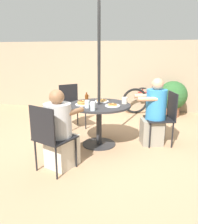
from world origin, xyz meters
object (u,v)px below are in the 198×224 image
object	(u,v)px
pancake_plate_a	(102,101)
drinking_glass_a	(87,104)
patio_chair_east	(71,103)
pancake_plate_b	(112,105)
diner_north	(154,115)
syrup_bottle	(87,97)
potted_shrub	(173,97)
patio_chair_south	(50,135)
bicycle	(149,101)
drinking_glass_b	(93,106)
coffee_cup	(125,100)
patio_table	(99,112)
pancake_plate_c	(83,103)
patio_chair_north	(164,115)
diner_south	(60,133)

from	to	relation	value
pancake_plate_a	drinking_glass_a	world-z (taller)	drinking_glass_a
patio_chair_east	pancake_plate_b	distance (m)	1.37
patio_chair_east	pancake_plate_b	world-z (taller)	patio_chair_east
drinking_glass_a	pancake_plate_b	bearing A→B (deg)	27.18
diner_north	syrup_bottle	bearing A→B (deg)	70.07
patio_chair_east	potted_shrub	world-z (taller)	patio_chair_east
patio_chair_south	bicycle	distance (m)	3.58
diner_north	drinking_glass_b	bearing A→B (deg)	111.77
diner_north	pancake_plate_a	world-z (taller)	diner_north
patio_chair_east	bicycle	distance (m)	2.22
pancake_plate_a	bicycle	bearing A→B (deg)	66.71
pancake_plate_b	coffee_cup	distance (m)	0.29
patio_table	potted_shrub	world-z (taller)	potted_shrub
patio_chair_south	syrup_bottle	distance (m)	1.41
pancake_plate_b	pancake_plate_c	world-z (taller)	pancake_plate_c
pancake_plate_a	coffee_cup	world-z (taller)	coffee_cup
patio_table	patio_chair_south	world-z (taller)	patio_chair_south
patio_chair_north	diner_north	bearing A→B (deg)	90.00
diner_south	syrup_bottle	world-z (taller)	diner_south
patio_chair_north	diner_south	world-z (taller)	diner_south
potted_shrub	patio_chair_north	bearing A→B (deg)	-101.12
pancake_plate_a	coffee_cup	size ratio (longest dim) A/B	2.33
patio_chair_south	pancake_plate_c	distance (m)	0.98
drinking_glass_a	potted_shrub	world-z (taller)	potted_shrub
pancake_plate_a	drinking_glass_b	bearing A→B (deg)	-91.36
patio_chair_north	drinking_glass_b	distance (m)	1.32
patio_table	patio_chair_east	size ratio (longest dim) A/B	1.16
diner_north	patio_chair_east	bearing A→B (deg)	56.92
pancake_plate_a	coffee_cup	distance (m)	0.41
diner_south	pancake_plate_a	size ratio (longest dim) A/B	4.50
pancake_plate_a	pancake_plate_c	size ratio (longest dim) A/B	1.00
patio_chair_south	pancake_plate_a	distance (m)	1.34
bicycle	pancake_plate_a	bearing A→B (deg)	-122.21
syrup_bottle	drinking_glass_a	world-z (taller)	syrup_bottle
pancake_plate_c	bicycle	xyz separation A→B (m)	(1.16, 2.38, -0.40)
pancake_plate_a	drinking_glass_a	size ratio (longest dim) A/B	2.02
diner_north	syrup_bottle	world-z (taller)	diner_north
patio_chair_east	patio_table	bearing A→B (deg)	90.00
pancake_plate_c	potted_shrub	size ratio (longest dim) A/B	0.27
patio_chair_north	pancake_plate_a	xyz separation A→B (m)	(-1.08, -0.03, 0.21)
patio_chair_south	drinking_glass_b	distance (m)	0.78
diner_north	pancake_plate_b	distance (m)	0.77
coffee_cup	patio_chair_north	bearing A→B (deg)	9.57
diner_south	pancake_plate_b	size ratio (longest dim) A/B	4.50
coffee_cup	syrup_bottle	bearing A→B (deg)	162.98
diner_south	pancake_plate_c	world-z (taller)	diner_south
patio_chair_north	pancake_plate_a	size ratio (longest dim) A/B	3.77
drinking_glass_b	potted_shrub	distance (m)	2.97
patio_chair_east	drinking_glass_a	xyz separation A→B (m)	(0.63, -1.10, 0.25)
pancake_plate_a	coffee_cup	xyz separation A→B (m)	(0.40, -0.08, 0.04)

